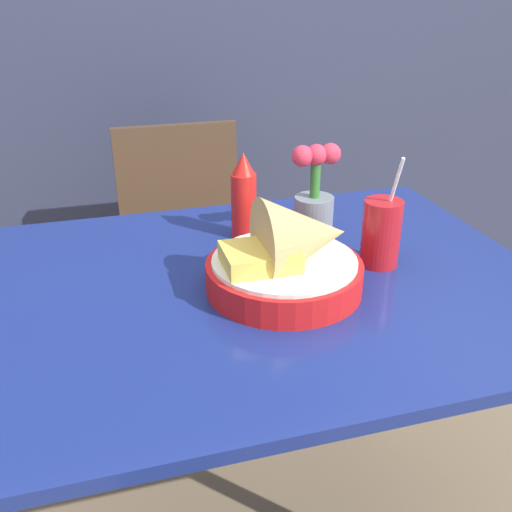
% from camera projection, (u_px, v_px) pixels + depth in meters
% --- Properties ---
extents(dining_table, '(1.24, 0.84, 0.78)m').
position_uv_depth(dining_table, '(232.00, 328.00, 1.15)').
color(dining_table, navy).
rests_on(dining_table, ground_plane).
extents(chair_far_window, '(0.40, 0.40, 0.89)m').
position_uv_depth(chair_far_window, '(185.00, 239.00, 1.89)').
color(chair_far_window, '#473323').
rests_on(chair_far_window, ground_plane).
extents(food_basket, '(0.30, 0.30, 0.19)m').
position_uv_depth(food_basket, '(291.00, 258.00, 1.06)').
color(food_basket, red).
rests_on(food_basket, dining_table).
extents(ketchup_bottle, '(0.06, 0.06, 0.20)m').
position_uv_depth(ketchup_bottle, '(244.00, 197.00, 1.27)').
color(ketchup_bottle, red).
rests_on(ketchup_bottle, dining_table).
extents(drink_cup, '(0.08, 0.08, 0.23)m').
position_uv_depth(drink_cup, '(380.00, 234.00, 1.16)').
color(drink_cup, red).
rests_on(drink_cup, dining_table).
extents(flower_vase, '(0.11, 0.09, 0.22)m').
position_uv_depth(flower_vase, '(314.00, 199.00, 1.27)').
color(flower_vase, gray).
rests_on(flower_vase, dining_table).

